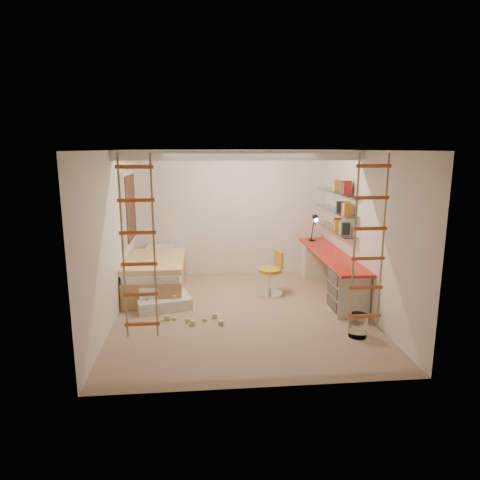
{
  "coord_description": "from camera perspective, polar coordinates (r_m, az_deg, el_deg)",
  "views": [
    {
      "loc": [
        -0.64,
        -6.55,
        2.62
      ],
      "look_at": [
        0.0,
        0.3,
        1.15
      ],
      "focal_mm": 32.0,
      "sensor_mm": 36.0,
      "label": 1
    }
  ],
  "objects": [
    {
      "name": "window_frame",
      "position": [
        8.23,
        -14.63,
        4.2
      ],
      "size": [
        0.06,
        1.15,
        1.35
      ],
      "primitive_type": "cube",
      "color": "white",
      "rests_on": "wall_left"
    },
    {
      "name": "window_blind",
      "position": [
        8.23,
        -14.36,
        4.21
      ],
      "size": [
        0.02,
        1.0,
        1.2
      ],
      "primitive_type": "cube",
      "color": "#4C2D1E",
      "rests_on": "window_frame"
    },
    {
      "name": "swivel_chair",
      "position": [
        7.82,
        4.15,
        -5.24
      ],
      "size": [
        0.58,
        0.58,
        0.81
      ],
      "color": "gold",
      "rests_on": "floor"
    },
    {
      "name": "bed",
      "position": [
        8.15,
        -11.07,
        -4.49
      ],
      "size": [
        1.02,
        2.0,
        0.69
      ],
      "color": "#AD7F51",
      "rests_on": "floor"
    },
    {
      "name": "task_lamp",
      "position": [
        8.81,
        9.94,
        2.19
      ],
      "size": [
        0.14,
        0.36,
        0.57
      ],
      "color": "black",
      "rests_on": "desk"
    },
    {
      "name": "rope_ladder_left",
      "position": [
        4.98,
        -13.38,
        -1.12
      ],
      "size": [
        0.41,
        0.04,
        2.13
      ],
      "primitive_type": null,
      "color": "#C44721",
      "rests_on": "ceiling"
    },
    {
      "name": "waste_bin",
      "position": [
        6.41,
        15.45,
        -10.93
      ],
      "size": [
        0.26,
        0.26,
        0.33
      ],
      "primitive_type": "cylinder",
      "color": "white",
      "rests_on": "floor"
    },
    {
      "name": "desk",
      "position": [
        8.09,
        11.85,
        -4.1
      ],
      "size": [
        0.56,
        2.8,
        0.75
      ],
      "color": "red",
      "rests_on": "floor"
    },
    {
      "name": "shelves",
      "position": [
        8.16,
        12.66,
        3.88
      ],
      "size": [
        0.25,
        1.8,
        0.71
      ],
      "color": "white",
      "rests_on": "wall_right"
    },
    {
      "name": "play_platform",
      "position": [
        7.41,
        -10.54,
        -7.63
      ],
      "size": [
        1.01,
        0.87,
        0.39
      ],
      "color": "silver",
      "rests_on": "floor"
    },
    {
      "name": "floor",
      "position": [
        7.09,
        0.23,
        -9.64
      ],
      "size": [
        4.5,
        4.5,
        0.0
      ],
      "primitive_type": "plane",
      "color": "tan",
      "rests_on": "ground"
    },
    {
      "name": "ceiling_beam",
      "position": [
        6.88,
        0.0,
        11.22
      ],
      "size": [
        4.0,
        0.18,
        0.16
      ],
      "primitive_type": "cube",
      "color": "white",
      "rests_on": "ceiling"
    },
    {
      "name": "books",
      "position": [
        8.15,
        12.69,
        4.69
      ],
      "size": [
        0.14,
        0.58,
        0.92
      ],
      "color": "#262626",
      "rests_on": "shelves"
    },
    {
      "name": "rope_ladder_right",
      "position": [
        5.32,
        16.79,
        -0.48
      ],
      "size": [
        0.41,
        0.04,
        2.13
      ],
      "primitive_type": null,
      "color": "#C54821",
      "rests_on": "ceiling"
    },
    {
      "name": "toy_blocks",
      "position": [
        7.0,
        -8.33,
        -8.29
      ],
      "size": [
        1.24,
        1.04,
        0.66
      ],
      "color": "#CCB284",
      "rests_on": "floor"
    }
  ]
}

